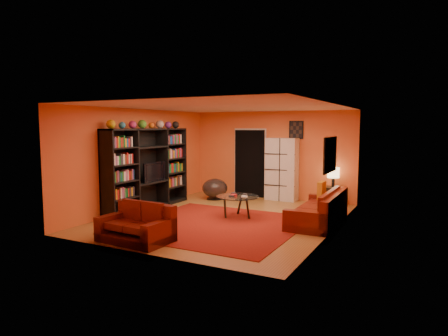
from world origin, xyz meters
The scene contains 20 objects.
floor centered at (0.00, 0.00, 0.00)m, with size 6.00×6.00×0.00m, color brown.
ceiling centered at (0.00, 0.00, 2.60)m, with size 6.00×6.00×0.00m, color white.
wall_back centered at (0.00, 3.00, 1.30)m, with size 6.00×6.00×0.00m, color orange.
wall_front centered at (0.00, -3.00, 1.30)m, with size 6.00×6.00×0.00m, color orange.
wall_left centered at (-2.50, 0.00, 1.30)m, with size 6.00×6.00×0.00m, color orange.
wall_right centered at (2.50, 0.00, 1.30)m, with size 6.00×6.00×0.00m, color orange.
rug centered at (0.10, -0.70, 0.01)m, with size 3.60×3.60×0.01m, color #62110B.
doorway centered at (-0.70, 2.96, 1.02)m, with size 0.95×0.10×2.04m, color black.
wall_art_right centered at (2.48, -0.30, 1.60)m, with size 0.03×1.00×0.70m, color black.
wall_art_back centered at (0.75, 2.98, 2.05)m, with size 0.42×0.03×0.52m, color black.
entertainment_unit centered at (-2.27, 0.00, 1.05)m, with size 0.45×3.00×2.10m, color black.
tv centered at (-2.23, 0.10, 0.97)m, with size 0.12×0.88×0.51m, color black.
sofa centered at (2.14, 0.54, 0.28)m, with size 0.96×2.26×0.85m.
loveseat centered at (-0.60, -2.42, 0.29)m, with size 1.40×0.89×0.85m.
throw_pillow centered at (1.95, 1.25, 0.63)m, with size 0.12×0.42×0.42m, color orange.
coffee_table centered at (0.23, 0.18, 0.46)m, with size 1.00×1.00×0.50m.
storage_cabinet centered at (0.40, 2.80, 0.91)m, with size 0.91×0.40×1.82m, color silver.
bowl_chair centered at (-1.40, 2.02, 0.33)m, with size 0.75×0.75×0.61m.
side_table centered at (1.89, 2.75, 0.25)m, with size 0.40×0.40×0.50m, color black.
table_lamp centered at (1.89, 2.75, 0.88)m, with size 0.32×0.32×0.54m.
Camera 1 is at (4.26, -8.20, 2.16)m, focal length 32.00 mm.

